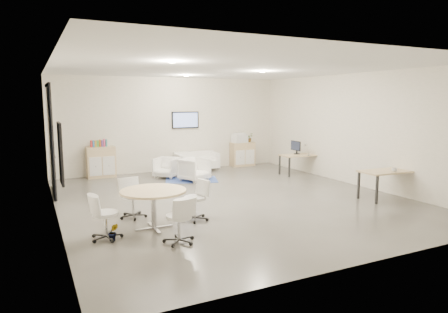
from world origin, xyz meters
name	(u,v)px	position (x,y,z in m)	size (l,w,h in m)	color
room_shell	(230,134)	(0.00, 0.00, 1.60)	(9.60, 10.60, 4.80)	#4E4B47
glass_door	(50,137)	(-3.95, 2.51, 1.50)	(0.09, 1.90, 2.85)	black
artwork	(61,154)	(-3.97, -1.60, 1.55)	(0.05, 0.54, 1.04)	black
wall_tv	(185,120)	(0.50, 4.46, 1.75)	(0.98, 0.06, 0.58)	black
ceiling_spots	(209,71)	(-0.20, 0.83, 3.18)	(3.14, 4.14, 0.03)	#FFEAC6
sideboard_left	(101,162)	(-2.44, 4.25, 0.49)	(0.87, 0.45, 0.98)	tan
sideboard_right	(242,154)	(2.67, 4.26, 0.44)	(0.88, 0.43, 0.88)	tan
books	(99,143)	(-2.48, 4.25, 1.09)	(0.50, 0.14, 0.22)	red
printer	(239,138)	(2.55, 4.26, 1.05)	(0.54, 0.47, 0.36)	white
loveseat	(196,162)	(0.76, 4.12, 0.30)	(1.50, 0.78, 0.55)	white
blue_rug	(191,180)	(-0.02, 2.59, 0.01)	(1.56, 1.04, 0.01)	#324899
armchair_left	(167,166)	(-0.58, 3.30, 0.35)	(0.69, 0.65, 0.71)	white
armchair_right	(194,168)	(0.02, 2.44, 0.38)	(0.74, 0.69, 0.76)	white
desk_rear	(299,157)	(3.53, 1.92, 0.59)	(1.30, 0.71, 0.66)	tan
desk_front	(387,173)	(3.48, -1.72, 0.63)	(1.39, 0.76, 0.71)	tan
monitor	(296,147)	(3.49, 2.07, 0.90)	(0.20, 0.50, 0.44)	black
round_table	(153,194)	(-2.39, -1.51, 0.67)	(1.24, 1.24, 0.76)	tan
meeting_chairs	(154,208)	(-2.39, -1.51, 0.41)	(2.51, 2.51, 0.82)	white
plant_cabinet	(249,139)	(2.94, 4.25, 1.01)	(0.29, 0.33, 0.25)	#3F7F3F
plant_floor	(113,237)	(-3.21, -1.84, 0.07)	(0.17, 0.32, 0.14)	#3F7F3F
cup	(394,169)	(3.48, -1.94, 0.77)	(0.13, 0.10, 0.13)	white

